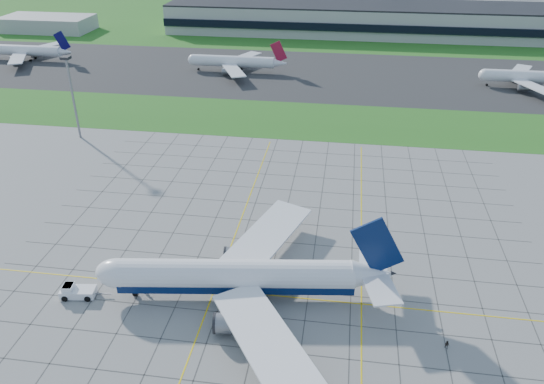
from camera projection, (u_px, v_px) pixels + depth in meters
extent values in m
plane|color=gray|center=(267.00, 288.00, 102.36)|extent=(1400.00, 1400.00, 0.00)
cube|color=#296A1E|center=(308.00, 120.00, 180.32)|extent=(700.00, 35.00, 0.04)
cube|color=#383838|center=(319.00, 74.00, 227.97)|extent=(700.00, 75.00, 0.04)
cube|color=#296A1E|center=(331.00, 23.00, 323.28)|extent=(700.00, 145.00, 0.04)
cube|color=#474744|center=(60.00, 239.00, 117.15)|extent=(0.18, 130.00, 0.02)
cube|color=#474744|center=(94.00, 242.00, 116.12)|extent=(0.18, 130.00, 0.02)
cube|color=#474744|center=(129.00, 245.00, 115.10)|extent=(0.18, 130.00, 0.02)
cube|color=#474744|center=(165.00, 248.00, 114.08)|extent=(0.18, 130.00, 0.02)
cube|color=#474744|center=(201.00, 251.00, 113.06)|extent=(0.18, 130.00, 0.02)
cube|color=#474744|center=(237.00, 254.00, 112.04)|extent=(0.18, 130.00, 0.02)
cube|color=#474744|center=(275.00, 258.00, 111.02)|extent=(0.18, 130.00, 0.02)
cube|color=#474744|center=(313.00, 261.00, 109.99)|extent=(0.18, 130.00, 0.02)
cube|color=#474744|center=(352.00, 264.00, 108.97)|extent=(0.18, 130.00, 0.02)
cube|color=#474744|center=(391.00, 268.00, 107.95)|extent=(0.18, 130.00, 0.02)
cube|color=#474744|center=(431.00, 271.00, 106.93)|extent=(0.18, 130.00, 0.02)
cube|color=#474744|center=(472.00, 275.00, 105.91)|extent=(0.18, 130.00, 0.02)
cube|color=#474744|center=(514.00, 279.00, 104.88)|extent=(0.18, 130.00, 0.02)
cube|color=#474744|center=(253.00, 349.00, 88.49)|extent=(110.00, 0.18, 0.02)
cube|color=#474744|center=(261.00, 316.00, 95.42)|extent=(110.00, 0.18, 0.02)
cube|color=#474744|center=(267.00, 288.00, 102.35)|extent=(110.00, 0.18, 0.02)
cube|color=#474744|center=(273.00, 263.00, 109.28)|extent=(110.00, 0.18, 0.02)
cube|color=#474744|center=(279.00, 242.00, 116.21)|extent=(110.00, 0.18, 0.02)
cube|color=#474744|center=(283.00, 223.00, 123.14)|extent=(110.00, 0.18, 0.02)
cube|color=#474744|center=(287.00, 205.00, 130.08)|extent=(110.00, 0.18, 0.02)
cube|color=#474744|center=(291.00, 190.00, 137.01)|extent=(110.00, 0.18, 0.02)
cube|color=#474744|center=(294.00, 176.00, 143.94)|extent=(110.00, 0.18, 0.02)
cube|color=#474744|center=(297.00, 163.00, 150.87)|extent=(110.00, 0.18, 0.02)
cube|color=#474744|center=(300.00, 152.00, 157.80)|extent=(110.00, 0.18, 0.02)
cube|color=yellow|center=(266.00, 295.00, 100.62)|extent=(120.00, 0.25, 0.03)
cube|color=yellow|center=(238.00, 228.00, 120.95)|extent=(0.25, 100.00, 0.03)
cube|color=yellow|center=(361.00, 238.00, 117.38)|extent=(0.25, 100.00, 0.03)
cube|color=#B7B7B2|center=(402.00, 20.00, 292.90)|extent=(260.00, 42.00, 15.00)
cube|color=black|center=(405.00, 30.00, 274.51)|extent=(260.00, 1.00, 4.00)
cube|color=black|center=(404.00, 6.00, 289.08)|extent=(260.00, 42.00, 0.80)
cube|color=#B7B7B2|center=(47.00, 23.00, 302.81)|extent=(50.00, 25.00, 8.00)
cylinder|color=gray|center=(73.00, 99.00, 161.58)|extent=(0.70, 0.70, 25.00)
cube|color=black|center=(66.00, 58.00, 155.45)|extent=(2.50, 2.50, 0.80)
cylinder|color=white|center=(236.00, 274.00, 97.59)|extent=(43.61, 11.31, 5.64)
cube|color=#071A46|center=(236.00, 282.00, 98.45)|extent=(43.56, 10.94, 1.50)
ellipsoid|color=white|center=(119.00, 273.00, 97.85)|extent=(9.69, 6.78, 5.64)
cube|color=black|center=(108.00, 271.00, 97.64)|extent=(2.45, 3.26, 0.56)
cone|color=white|center=(372.00, 274.00, 97.15)|extent=(8.16, 6.31, 5.36)
cube|color=#071A46|center=(377.00, 246.00, 94.10)|extent=(10.22, 1.82, 12.00)
cube|color=white|center=(268.00, 234.00, 111.14)|extent=(16.35, 27.65, 0.91)
cube|color=white|center=(265.00, 338.00, 84.80)|extent=(21.62, 26.61, 0.91)
cylinder|color=slate|center=(240.00, 255.00, 107.59)|extent=(6.53, 4.35, 3.57)
cylinder|color=slate|center=(232.00, 323.00, 90.30)|extent=(6.53, 4.35, 3.57)
cylinder|color=gray|center=(135.00, 291.00, 99.77)|extent=(0.38, 0.38, 2.44)
cylinder|color=black|center=(135.00, 294.00, 100.11)|extent=(1.09, 0.60, 1.03)
cylinder|color=black|center=(262.00, 284.00, 102.41)|extent=(1.36, 1.28, 1.22)
cylinder|color=black|center=(261.00, 305.00, 97.14)|extent=(1.36, 1.28, 1.22)
cube|color=white|center=(78.00, 292.00, 99.82)|extent=(6.76, 3.82, 1.50)
cube|color=white|center=(68.00, 288.00, 99.32)|extent=(2.22, 2.59, 1.18)
cube|color=black|center=(68.00, 287.00, 99.22)|extent=(1.98, 2.35, 0.75)
cube|color=gray|center=(103.00, 294.00, 99.92)|extent=(3.21, 0.62, 0.19)
cylinder|color=black|center=(70.00, 289.00, 101.24)|extent=(1.24, 0.69, 1.18)
cylinder|color=black|center=(65.00, 298.00, 98.81)|extent=(1.24, 0.69, 1.18)
cylinder|color=black|center=(92.00, 289.00, 101.19)|extent=(1.24, 0.69, 1.18)
cylinder|color=black|center=(88.00, 299.00, 98.76)|extent=(1.24, 0.69, 1.18)
imported|color=black|center=(144.00, 288.00, 100.91)|extent=(0.81, 0.79, 1.88)
imported|color=black|center=(447.00, 345.00, 88.19)|extent=(0.99, 0.95, 1.60)
cylinder|color=white|center=(26.00, 50.00, 246.46)|extent=(34.38, 4.80, 4.80)
cube|color=#0B074D|center=(62.00, 41.00, 241.61)|extent=(7.46, 0.40, 9.15)
cube|color=white|center=(43.00, 47.00, 256.07)|extent=(13.89, 20.66, 0.40)
cube|color=white|center=(17.00, 58.00, 237.01)|extent=(13.89, 20.66, 0.40)
cylinder|color=black|center=(36.00, 58.00, 249.93)|extent=(1.00, 1.00, 1.00)
cylinder|color=black|center=(31.00, 60.00, 246.12)|extent=(1.00, 1.00, 1.00)
cylinder|color=white|center=(233.00, 61.00, 229.69)|extent=(35.68, 4.80, 4.80)
cube|color=maroon|center=(279.00, 51.00, 224.74)|extent=(7.46, 0.40, 9.15)
cube|color=white|center=(244.00, 57.00, 239.29)|extent=(13.89, 20.66, 0.40)
cube|color=white|center=(234.00, 70.00, 220.23)|extent=(13.89, 20.66, 0.40)
cylinder|color=black|center=(241.00, 69.00, 233.15)|extent=(1.00, 1.00, 1.00)
cylinder|color=black|center=(239.00, 72.00, 229.34)|extent=(1.00, 1.00, 1.00)
cylinder|color=white|center=(522.00, 76.00, 210.11)|extent=(28.92, 4.80, 4.80)
cube|color=white|center=(520.00, 71.00, 219.77)|extent=(13.89, 20.66, 0.40)
cube|color=white|center=(535.00, 87.00, 200.71)|extent=(13.89, 20.66, 0.40)
cylinder|color=black|center=(525.00, 85.00, 213.64)|extent=(1.00, 1.00, 1.00)
cylinder|color=black|center=(528.00, 88.00, 209.82)|extent=(1.00, 1.00, 1.00)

